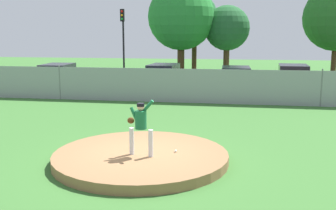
{
  "coord_description": "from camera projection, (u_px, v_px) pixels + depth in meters",
  "views": [
    {
      "loc": [
        2.57,
        -10.76,
        3.69
      ],
      "look_at": [
        0.47,
        2.0,
        1.33
      ],
      "focal_mm": 42.29,
      "sensor_mm": 36.0,
      "label": 1
    }
  ],
  "objects": [
    {
      "name": "ground_plane",
      "position": [
        172.0,
        118.0,
        17.34
      ],
      "size": [
        80.0,
        80.0,
        0.0
      ],
      "primitive_type": "plane",
      "color": "#386B2D"
    },
    {
      "name": "asphalt_strip",
      "position": [
        192.0,
        91.0,
        25.59
      ],
      "size": [
        44.0,
        7.0,
        0.01
      ],
      "primitive_type": "cube",
      "color": "#2B2B2D",
      "rests_on": "ground_plane"
    },
    {
      "name": "pitchers_mound",
      "position": [
        141.0,
        157.0,
        11.49
      ],
      "size": [
        5.07,
        5.07,
        0.27
      ],
      "primitive_type": "cylinder",
      "color": "olive",
      "rests_on": "ground_plane"
    },
    {
      "name": "pitcher_youth",
      "position": [
        140.0,
        123.0,
        11.02
      ],
      "size": [
        0.79,
        0.32,
        1.62
      ],
      "color": "silver",
      "rests_on": "pitchers_mound"
    },
    {
      "name": "baseball",
      "position": [
        176.0,
        151.0,
        11.48
      ],
      "size": [
        0.07,
        0.07,
        0.07
      ],
      "primitive_type": "sphere",
      "color": "white",
      "rests_on": "pitchers_mound"
    },
    {
      "name": "chainlink_fence",
      "position": [
        184.0,
        86.0,
        21.06
      ],
      "size": [
        35.09,
        0.07,
        1.92
      ],
      "color": "gray",
      "rests_on": "ground_plane"
    },
    {
      "name": "parked_car_red",
      "position": [
        293.0,
        80.0,
        24.45
      ],
      "size": [
        2.14,
        4.49,
        1.76
      ],
      "color": "#A81919",
      "rests_on": "ground_plane"
    },
    {
      "name": "parked_car_teal",
      "position": [
        236.0,
        80.0,
        24.88
      ],
      "size": [
        1.98,
        4.37,
        1.6
      ],
      "color": "#146066",
      "rests_on": "ground_plane"
    },
    {
      "name": "parked_car_navy",
      "position": [
        163.0,
        78.0,
        25.47
      ],
      "size": [
        2.13,
        4.7,
        1.72
      ],
      "color": "#161E4C",
      "rests_on": "ground_plane"
    },
    {
      "name": "parked_car_silver",
      "position": [
        58.0,
        77.0,
        26.45
      ],
      "size": [
        2.11,
        4.7,
        1.65
      ],
      "color": "#B7BABF",
      "rests_on": "ground_plane"
    },
    {
      "name": "traffic_cone_orange",
      "position": [
        192.0,
        81.0,
        28.52
      ],
      "size": [
        0.4,
        0.4,
        0.55
      ],
      "color": "orange",
      "rests_on": "asphalt_strip"
    },
    {
      "name": "traffic_light_near",
      "position": [
        123.0,
        33.0,
        29.51
      ],
      "size": [
        0.28,
        0.46,
        5.42
      ],
      "color": "black",
      "rests_on": "ground_plane"
    },
    {
      "name": "tree_bushy_near",
      "position": [
        181.0,
        17.0,
        32.69
      ],
      "size": [
        5.51,
        5.51,
        7.76
      ],
      "color": "#4C331E",
      "rests_on": "ground_plane"
    },
    {
      "name": "tree_broad_left",
      "position": [
        195.0,
        16.0,
        33.99
      ],
      "size": [
        3.86,
        3.86,
        7.08
      ],
      "color": "#4C331E",
      "rests_on": "ground_plane"
    },
    {
      "name": "tree_slender_far",
      "position": [
        227.0,
        28.0,
        33.02
      ],
      "size": [
        3.76,
        3.76,
        5.98
      ],
      "color": "#4C331E",
      "rests_on": "ground_plane"
    }
  ]
}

